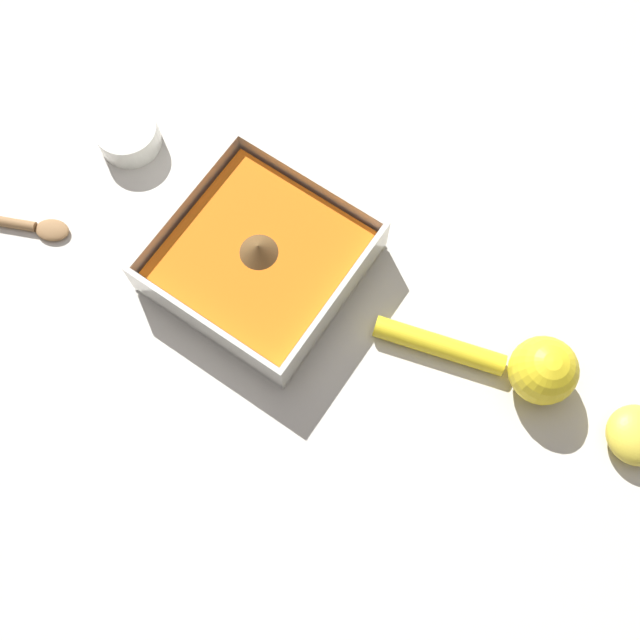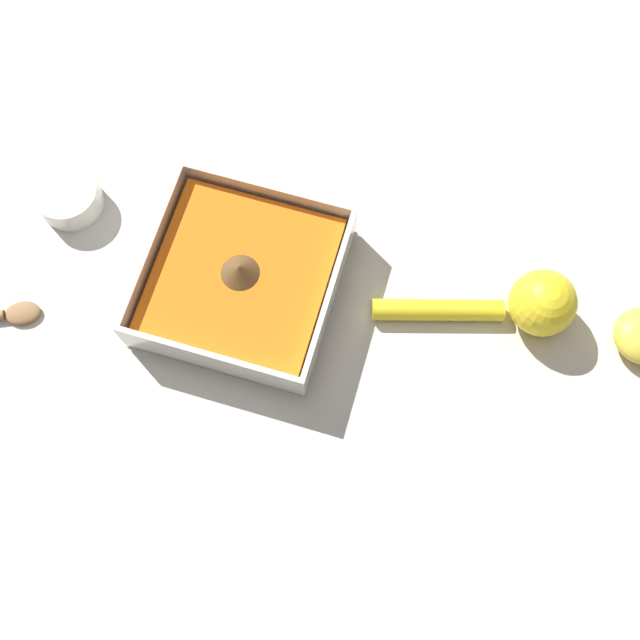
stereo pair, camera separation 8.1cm
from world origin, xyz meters
name	(u,v)px [view 1 (the left image)]	position (x,y,z in m)	size (l,w,h in m)	color
ground_plane	(257,259)	(0.00, 0.00, 0.00)	(4.00, 4.00, 0.00)	beige
square_dish	(260,260)	(-0.01, 0.01, 0.02)	(0.21, 0.21, 0.06)	silver
spice_bowl	(128,136)	(0.22, -0.04, 0.02)	(0.08, 0.08, 0.03)	silver
lemon_squeezer	(524,366)	(-0.32, -0.05, 0.03)	(0.22, 0.10, 0.07)	yellow
lemon_half	(637,435)	(-0.45, -0.06, 0.02)	(0.07, 0.07, 0.04)	yellow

